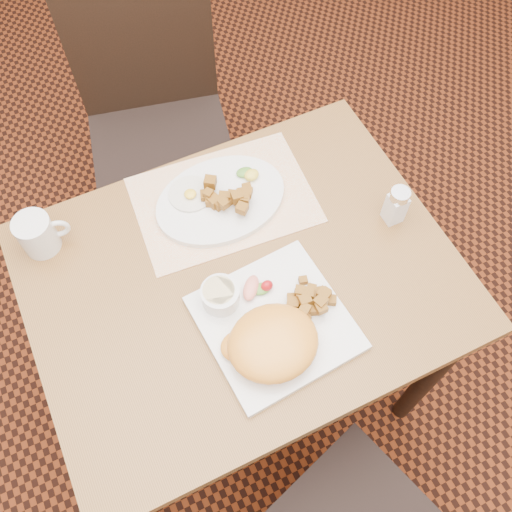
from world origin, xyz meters
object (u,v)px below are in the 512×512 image
object	(u,v)px
plate_oval	(221,200)
coffee_mug	(38,234)
salt_shaker	(396,205)
chair_far	(155,112)
plate_square	(275,323)
table	(244,297)

from	to	relation	value
plate_oval	coffee_mug	world-z (taller)	coffee_mug
salt_shaker	chair_far	bearing A→B (deg)	114.19
plate_square	salt_shaker	xyz separation A→B (m)	(0.35, 0.12, 0.04)
salt_shaker	coffee_mug	distance (m)	0.77
coffee_mug	table	bearing A→B (deg)	-35.22
coffee_mug	chair_far	bearing A→B (deg)	49.52
plate_square	salt_shaker	world-z (taller)	salt_shaker
table	plate_oval	world-z (taller)	plate_oval
chair_far	coffee_mug	distance (m)	0.66
plate_square	salt_shaker	bearing A→B (deg)	18.50
chair_far	table	bearing A→B (deg)	99.53
table	plate_square	size ratio (longest dim) A/B	3.21
table	salt_shaker	xyz separation A→B (m)	(0.36, -0.01, 0.16)
plate_oval	coffee_mug	size ratio (longest dim) A/B	2.73
plate_square	coffee_mug	world-z (taller)	coffee_mug
plate_square	plate_oval	size ratio (longest dim) A/B	0.92
plate_oval	table	bearing A→B (deg)	-99.95
coffee_mug	plate_oval	bearing A→B (deg)	-9.23
chair_far	plate_square	distance (m)	0.88
plate_square	plate_oval	xyz separation A→B (m)	(0.02, 0.32, 0.00)
chair_far	salt_shaker	distance (m)	0.85
table	chair_far	xyz separation A→B (m)	(0.04, 0.72, -0.10)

